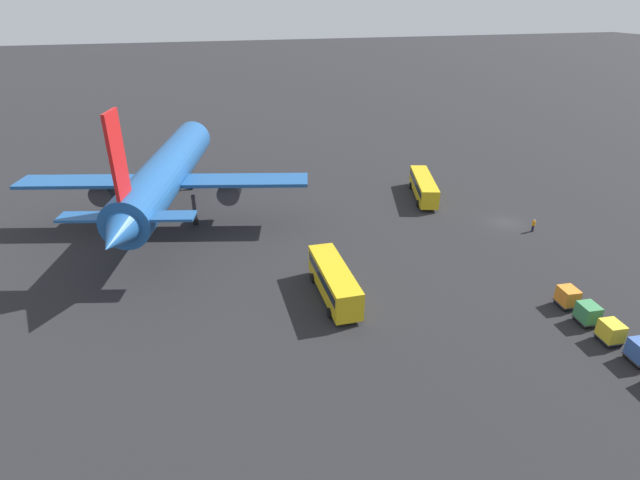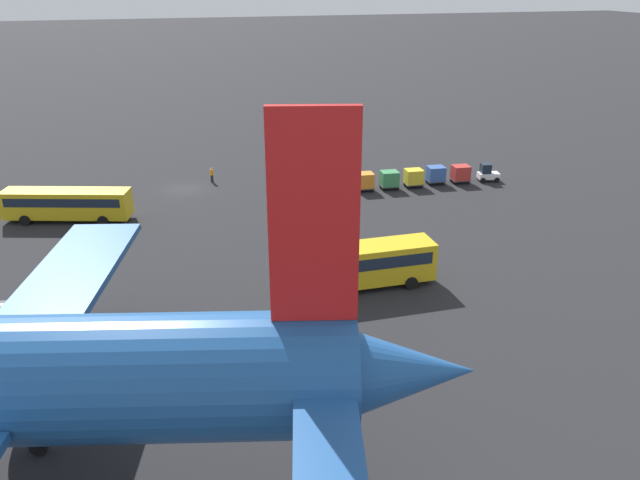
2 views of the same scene
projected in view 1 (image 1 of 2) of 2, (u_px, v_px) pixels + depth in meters
ground_plane at (506, 223)px, 67.94m from camera, size 600.00×600.00×0.00m
airplane at (166, 174)px, 65.31m from camera, size 43.77×37.09×18.16m
shuttle_bus_near at (424, 186)px, 75.54m from camera, size 12.38×5.98×3.12m
shuttle_bus_far at (334, 280)px, 50.50m from camera, size 10.93×3.23×3.40m
worker_person at (533, 225)px, 65.07m from camera, size 0.38×0.38×1.74m
cargo_cart_yellow at (611, 331)px, 44.19m from camera, size 2.12×1.83×2.06m
cargo_cart_green at (588, 313)px, 46.72m from camera, size 2.12×1.83×2.06m
cargo_cart_orange at (568, 296)px, 49.27m from camera, size 2.12×1.83×2.06m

